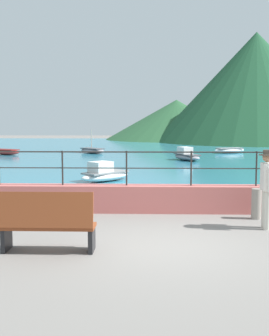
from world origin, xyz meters
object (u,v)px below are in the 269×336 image
Objects in this scene: bench_main at (47,222)px; boat_4 at (229,150)px; person_walking at (267,185)px; boat_6 at (187,156)px; boat_2 at (104,174)px; boat_3 at (6,152)px; bollard at (256,204)px; boat_5 at (92,150)px.

boat_4 is (7.50, 24.12, -0.30)m from bench_main.
person_walking is 0.71× the size of boat_4.
boat_6 is (4.02, 18.29, -0.23)m from bench_main.
boat_2 is at bearing 120.48° from person_walking.
person_walking is at bearing 23.79° from bench_main.
boat_4 is (15.26, 2.01, 0.00)m from boat_3.
person_walking is 0.71× the size of boat_3.
boat_6 is at bearing 91.57° from bollard.
bench_main is 23.43m from boat_3.
bench_main is 0.97× the size of person_walking.
boat_5 is 0.92× the size of boat_6.
boat_6 reaches higher than bollard.
bollard is at bearing -57.49° from boat_3.
boat_3 is (-7.89, 12.88, -0.07)m from boat_2.
boat_4 is at bearing 63.69° from boat_2.
person_walking is 22.58m from boat_5.
boat_4 is (3.06, 21.16, -0.11)m from bollard.
boat_5 is at bearing 14.37° from boat_3.
boat_2 is at bearing 89.16° from bench_main.
boat_3 is (-12.18, 20.16, -0.72)m from person_walking.
bench_main is at bearing -84.90° from boat_5.
boat_2 is at bearing -116.31° from boat_4.
person_walking is 0.77× the size of boat_5.
boat_2 reaches higher than bollard.
boat_4 is 1.00× the size of boat_6.
boat_5 reaches higher than boat_2.
boat_2 is (0.14, 9.22, -0.23)m from bench_main.
boat_2 is 0.95× the size of boat_6.
boat_2 is 1.02× the size of boat_5.
bollard is 7.61m from boat_2.
boat_5 is (-9.60, -0.56, 0.00)m from boat_4.
person_walking is (4.42, 1.95, 0.42)m from bench_main.
boat_6 is at bearing -40.69° from boat_5.
boat_3 is at bearing 122.51° from bollard.
bench_main reaches higher than boat_6.
boat_3 is (-7.76, 22.11, -0.30)m from bench_main.
boat_4 is at bearing 82.08° from person_walking.
bench_main is at bearing -102.40° from boat_6.
boat_2 is 0.95× the size of boat_3.
boat_4 is (7.37, 14.89, -0.07)m from boat_2.
boat_5 is (-6.52, 21.61, -0.72)m from person_walking.
boat_6 is (6.12, -5.27, 0.07)m from boat_5.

